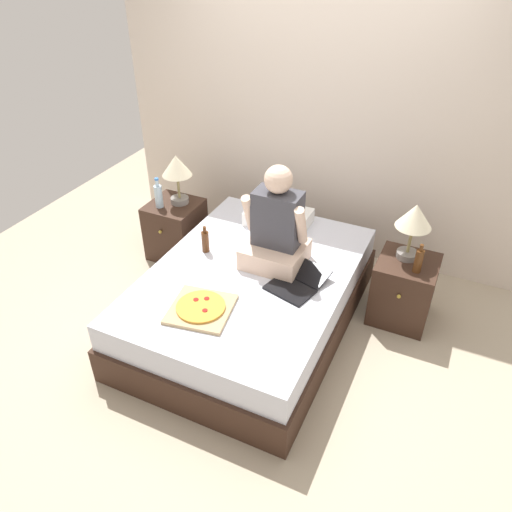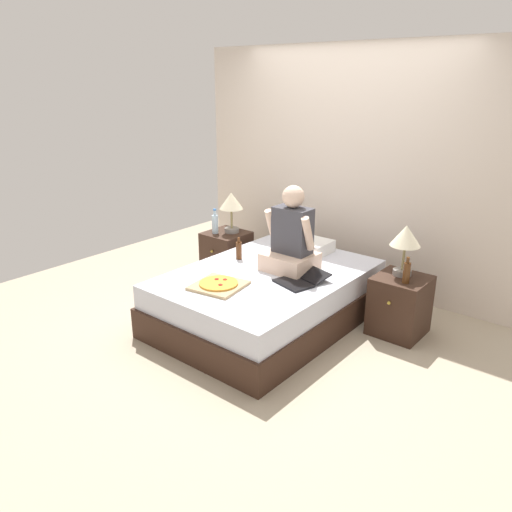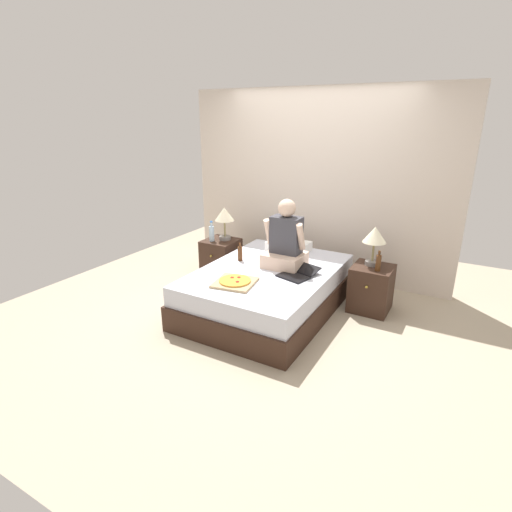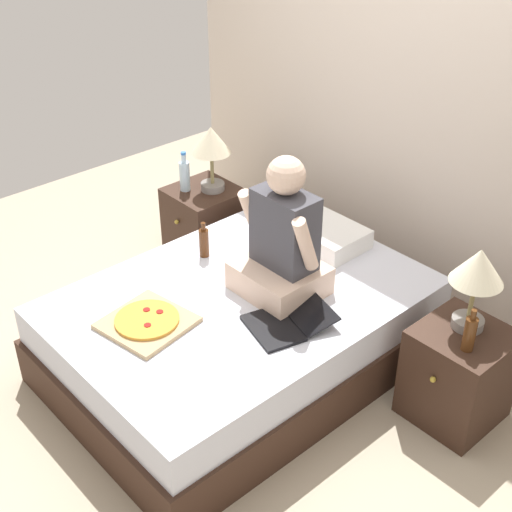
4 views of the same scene
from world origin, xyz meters
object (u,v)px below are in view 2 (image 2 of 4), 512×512
Objects in this scene: beer_bottle at (407,272)px; lamp_on_right_nightstand at (406,239)px; nightstand_left at (227,255)px; nightstand_right at (400,305)px; bed at (267,297)px; water_bottle at (215,223)px; laptop at (300,280)px; lamp_on_left_nightstand at (231,204)px; pizza_box at (219,285)px; person_seated at (291,239)px; beer_bottle_on_bed at (239,250)px.

lamp_on_right_nightstand is at bearing 123.69° from beer_bottle.
nightstand_right is (2.08, 0.00, 0.00)m from nightstand_left.
bed is 1.28m from water_bottle.
laptop is (-0.67, -0.59, 0.25)m from nightstand_right.
nightstand_right is (2.04, -0.05, -0.59)m from lamp_on_left_nightstand.
person_seated is at bearing 72.79° from pizza_box.
lamp_on_left_nightstand is at bearing 175.93° from beer_bottle.
pizza_box is (-0.11, -0.53, 0.27)m from bed.
beer_bottle_on_bed is (-0.80, 0.11, 0.07)m from laptop.
beer_bottle is 0.90m from laptop.
bed is at bearing 177.71° from laptop.
bed is at bearing -148.37° from lamp_on_right_nightstand.
bed is at bearing -156.98° from beer_bottle.
water_bottle reaches higher than pizza_box.
nightstand_right is (1.04, 0.57, 0.02)m from bed.
lamp_on_right_nightstand is (-0.03, 0.05, 0.59)m from nightstand_right.
beer_bottle_on_bed is (0.57, -0.52, -0.27)m from lamp_on_left_nightstand.
bed is 4.46× the size of lamp_on_right_nightstand.
person_seated reaches higher than beer_bottle_on_bed.
bed is 3.77× the size of nightstand_left.
nightstand_right is 1.61m from pizza_box.
bed is 1.19m from nightstand_left.
beer_bottle_on_bed is at bearing 171.91° from laptop.
person_seated is at bearing -157.95° from nightstand_right.
person_seated reaches higher than laptop.
pizza_box is at bearing -132.60° from laptop.
person_seated is 1.61× the size of laptop.
nightstand_left is 1.18× the size of lamp_on_left_nightstand.
water_bottle is (-1.12, 0.48, 0.40)m from bed.
bed is 0.56m from beer_bottle_on_bed.
nightstand_left is at bearing 157.34° from laptop.
water_bottle reaches higher than nightstand_left.
nightstand_right is 0.93m from laptop.
person_seated reaches higher than pizza_box.
pizza_box is at bearing -52.25° from lamp_on_left_nightstand.
person_seated is at bearing -20.80° from lamp_on_left_nightstand.
nightstand_left is 1.46m from pizza_box.
lamp_on_right_nightstand is 1.56m from beer_bottle_on_bed.
beer_bottle is at bearing -54.99° from nightstand_right.
beer_bottle is (2.11, -0.15, -0.23)m from lamp_on_left_nightstand.
beer_bottle is at bearing -4.07° from lamp_on_left_nightstand.
nightstand_right is at bearing 125.01° from beer_bottle.
beer_bottle_on_bed is (-0.32, 0.63, 0.07)m from pizza_box.
nightstand_left is at bearing -178.60° from lamp_on_right_nightstand.
person_seated reaches higher than lamp_on_right_nightstand.
lamp_on_right_nightstand is 0.99m from person_seated.
beer_bottle is at bearing 13.59° from beer_bottle_on_bed.
lamp_on_left_nightstand is 2.12m from nightstand_right.
beer_bottle_on_bed is at bearing -42.69° from lamp_on_left_nightstand.
beer_bottle is at bearing 39.40° from pizza_box.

